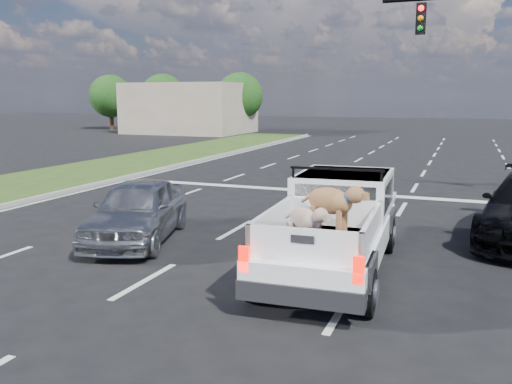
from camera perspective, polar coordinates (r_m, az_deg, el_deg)
ground at (r=9.04m, az=-2.10°, el=-10.69°), size 160.00×160.00×0.00m
road_markings at (r=15.05m, az=7.85°, el=-2.33°), size 17.75×60.00×0.01m
curb_left at (r=18.79m, az=-20.52°, el=-0.22°), size 0.15×60.00×0.14m
building_left at (r=49.61m, az=-6.93°, el=8.75°), size 10.00×8.00×4.40m
tree_far_a at (r=56.63m, az=-15.07°, el=9.73°), size 4.20×4.20×5.40m
tree_far_b at (r=53.32m, az=-9.78°, el=9.93°), size 4.20×4.20×5.40m
tree_far_c at (r=49.69m, az=-1.72°, el=10.07°), size 4.20×4.20×5.40m
pickup_truck at (r=10.14m, az=8.31°, el=-3.23°), size 2.14×5.19×1.92m
silver_sedan at (r=12.43m, az=-12.37°, el=-1.86°), size 2.71×4.35×1.38m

